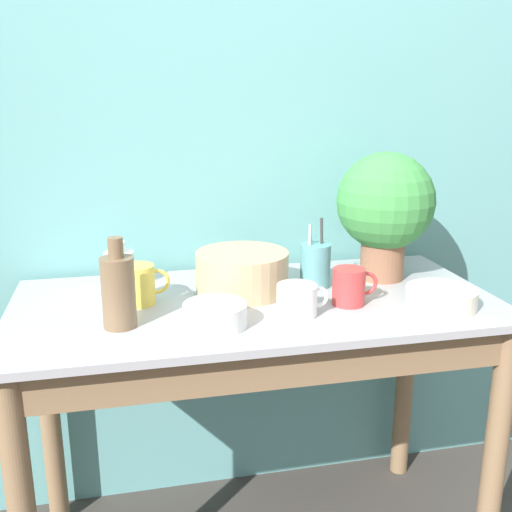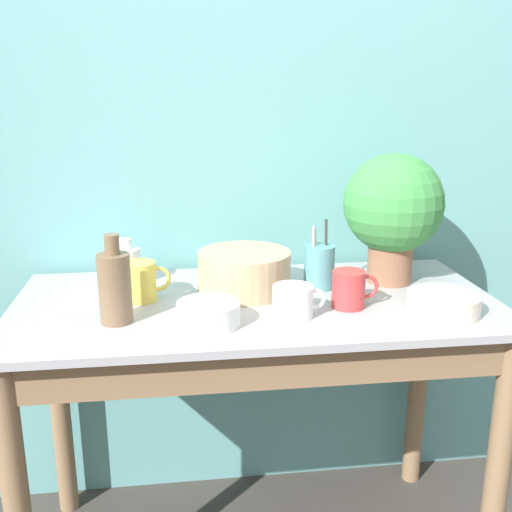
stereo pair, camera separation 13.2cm
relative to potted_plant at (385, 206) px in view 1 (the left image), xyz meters
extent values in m
cube|color=#609E9E|center=(-0.40, 0.26, 0.20)|extent=(6.00, 0.05, 2.40)
cylinder|color=#846647|center=(0.18, -0.36, -0.62)|extent=(0.06, 0.06, 0.76)
cylinder|color=#846647|center=(-0.98, 0.15, -0.62)|extent=(0.06, 0.06, 0.76)
cylinder|color=#846647|center=(0.18, 0.15, -0.62)|extent=(0.06, 0.06, 0.76)
cube|color=#846647|center=(-0.40, -0.36, -0.29)|extent=(1.17, 0.02, 0.10)
cube|color=#9E9EA3|center=(-0.40, -0.10, -0.23)|extent=(1.27, 0.62, 0.02)
cylinder|color=#8C5B42|center=(0.00, 0.00, -0.16)|extent=(0.13, 0.13, 0.11)
sphere|color=#3D8C42|center=(0.00, 0.00, 0.01)|extent=(0.28, 0.28, 0.28)
cylinder|color=tan|center=(-0.42, -0.03, -0.16)|extent=(0.25, 0.25, 0.11)
cylinder|color=brown|center=(-0.75, -0.21, -0.13)|extent=(0.08, 0.08, 0.17)
cylinder|color=brown|center=(-0.75, -0.21, -0.03)|extent=(0.04, 0.04, 0.05)
cylinder|color=white|center=(-0.75, 0.09, -0.17)|extent=(0.08, 0.08, 0.10)
cylinder|color=white|center=(-0.75, 0.09, -0.10)|extent=(0.04, 0.04, 0.03)
cylinder|color=#E5CC4C|center=(-0.70, -0.06, -0.16)|extent=(0.09, 0.09, 0.10)
torus|color=#E5CC4C|center=(-0.65, -0.06, -0.16)|extent=(0.07, 0.01, 0.07)
cylinder|color=white|center=(-0.33, -0.23, -0.18)|extent=(0.10, 0.10, 0.08)
torus|color=white|center=(-0.27, -0.23, -0.17)|extent=(0.05, 0.01, 0.05)
cylinder|color=#C63838|center=(-0.18, -0.19, -0.17)|extent=(0.08, 0.08, 0.10)
torus|color=#C63838|center=(-0.13, -0.19, -0.16)|extent=(0.06, 0.01, 0.06)
cylinder|color=beige|center=(0.05, -0.26, -0.19)|extent=(0.18, 0.18, 0.05)
cylinder|color=silver|center=(-0.53, -0.26, -0.19)|extent=(0.15, 0.15, 0.06)
cylinder|color=#569399|center=(-0.21, -0.03, -0.16)|extent=(0.08, 0.08, 0.12)
cylinder|color=olive|center=(-0.22, -0.01, -0.13)|extent=(0.01, 0.03, 0.16)
cylinder|color=#B7B7BC|center=(-0.23, -0.03, -0.13)|extent=(0.01, 0.01, 0.18)
cylinder|color=#333333|center=(-0.19, -0.03, -0.12)|extent=(0.01, 0.03, 0.19)
camera|label=1|loc=(-0.72, -1.56, 0.32)|focal=42.00mm
camera|label=2|loc=(-0.59, -1.58, 0.32)|focal=42.00mm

